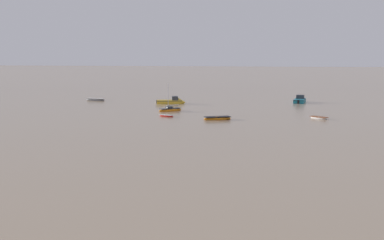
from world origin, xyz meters
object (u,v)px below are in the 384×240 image
at_px(rowboat_moored_0, 217,118).
at_px(rowboat_moored_5, 166,116).
at_px(rowboat_moored_1, 319,118).
at_px(sailboat_moored_0, 170,110).
at_px(motorboat_moored_0, 174,102).
at_px(motorboat_moored_1, 300,101).
at_px(rowboat_moored_2, 95,100).

xyz_separation_m(rowboat_moored_0, rowboat_moored_5, (-9.19, 2.56, -0.08)).
bearing_deg(rowboat_moored_1, sailboat_moored_0, -153.38).
bearing_deg(rowboat_moored_1, rowboat_moored_0, -125.20).
bearing_deg(rowboat_moored_5, motorboat_moored_0, -54.97).
xyz_separation_m(sailboat_moored_0, motorboat_moored_1, (24.77, 22.35, 0.13)).
relative_size(rowboat_moored_1, rowboat_moored_2, 0.67).
relative_size(motorboat_moored_0, rowboat_moored_5, 2.19).
height_order(rowboat_moored_0, rowboat_moored_5, rowboat_moored_0).
height_order(rowboat_moored_0, rowboat_moored_2, rowboat_moored_2).
relative_size(motorboat_moored_0, motorboat_moored_1, 1.00).
bearing_deg(rowboat_moored_5, motorboat_moored_1, -101.07).
distance_m(rowboat_moored_1, rowboat_moored_2, 54.99).
bearing_deg(rowboat_moored_5, rowboat_moored_2, -23.68).
height_order(motorboat_moored_0, sailboat_moored_0, sailboat_moored_0).
distance_m(motorboat_moored_0, motorboat_moored_1, 28.25).
relative_size(motorboat_moored_0, rowboat_moored_0, 1.35).
xyz_separation_m(motorboat_moored_0, sailboat_moored_0, (2.37, -14.52, -0.12)).
distance_m(rowboat_moored_0, rowboat_moored_2, 43.62).
relative_size(rowboat_moored_1, motorboat_moored_1, 0.50).
relative_size(rowboat_moored_0, rowboat_moored_5, 1.62).
bearing_deg(motorboat_moored_1, sailboat_moored_0, 139.62).
bearing_deg(rowboat_moored_2, sailboat_moored_0, -29.39).
distance_m(rowboat_moored_1, rowboat_moored_5, 25.81).
height_order(motorboat_moored_1, rowboat_moored_5, motorboat_moored_1).
relative_size(rowboat_moored_0, motorboat_moored_1, 0.74).
xyz_separation_m(rowboat_moored_1, rowboat_moored_2, (-48.57, 25.80, 0.06)).
bearing_deg(motorboat_moored_1, rowboat_moored_2, 102.25).
bearing_deg(rowboat_moored_1, motorboat_moored_0, -174.92).
distance_m(rowboat_moored_0, rowboat_moored_1, 17.04).
relative_size(rowboat_moored_2, rowboat_moored_5, 1.64).
bearing_deg(rowboat_moored_2, rowboat_moored_1, -16.72).
xyz_separation_m(rowboat_moored_0, rowboat_moored_2, (-31.97, 29.67, 0.00)).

